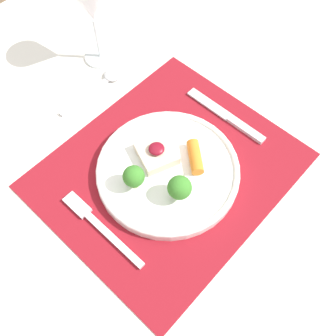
{
  "coord_description": "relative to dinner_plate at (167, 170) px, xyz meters",
  "views": [
    {
      "loc": [
        -0.27,
        -0.25,
        1.41
      ],
      "look_at": [
        -0.01,
        -0.01,
        0.79
      ],
      "focal_mm": 42.0,
      "sensor_mm": 36.0,
      "label": 1
    }
  ],
  "objects": [
    {
      "name": "ground_plane",
      "position": [
        0.01,
        0.01,
        -0.79
      ],
      "size": [
        8.0,
        8.0,
        0.0
      ],
      "primitive_type": "plane",
      "color": "brown"
    },
    {
      "name": "dining_table",
      "position": [
        0.01,
        0.01,
        -0.09
      ],
      "size": [
        1.55,
        1.26,
        0.77
      ],
      "color": "white",
      "rests_on": "ground_plane"
    },
    {
      "name": "placemat",
      "position": [
        0.01,
        0.01,
        -0.02
      ],
      "size": [
        0.45,
        0.38,
        0.0
      ],
      "primitive_type": "cube",
      "color": "maroon",
      "rests_on": "dining_table"
    },
    {
      "name": "dinner_plate",
      "position": [
        0.0,
        0.0,
        0.0
      ],
      "size": [
        0.26,
        0.26,
        0.07
      ],
      "color": "white",
      "rests_on": "placemat"
    },
    {
      "name": "fork",
      "position": [
        -0.16,
        0.02,
        -0.01
      ],
      "size": [
        0.02,
        0.19,
        0.01
      ],
      "rotation": [
        0.0,
        0.0,
        0.04
      ],
      "color": "silver",
      "rests_on": "placemat"
    },
    {
      "name": "knife",
      "position": [
        0.18,
        -0.01,
        -0.01
      ],
      "size": [
        0.02,
        0.19,
        0.01
      ],
      "rotation": [
        0.0,
        0.0,
        -0.05
      ],
      "color": "silver",
      "rests_on": "placemat"
    },
    {
      "name": "spoon",
      "position": [
        0.08,
        0.25,
        -0.01
      ],
      "size": [
        0.17,
        0.04,
        0.01
      ],
      "rotation": [
        0.0,
        0.0,
        0.05
      ],
      "color": "silver",
      "rests_on": "dining_table"
    },
    {
      "name": "wine_glass_near",
      "position": [
        0.12,
        0.31,
        0.12
      ],
      "size": [
        0.09,
        0.09,
        0.19
      ],
      "color": "white",
      "rests_on": "dining_table"
    }
  ]
}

